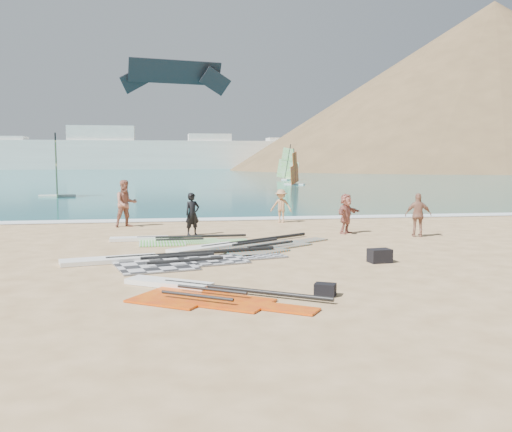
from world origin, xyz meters
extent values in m
plane|color=tan|center=(0.00, 0.00, 0.00)|extent=(300.00, 300.00, 0.00)
cube|color=#0E5862|center=(0.00, 132.00, 0.00)|extent=(300.00, 240.00, 0.06)
cube|color=white|center=(0.00, 12.30, 0.00)|extent=(300.00, 1.20, 0.04)
cube|color=white|center=(-20.00, 150.00, 4.03)|extent=(160.00, 8.00, 8.00)
cube|color=white|center=(-45.00, 150.00, 4.53)|extent=(10.00, 7.00, 9.00)
cube|color=white|center=(-20.00, 150.00, 6.03)|extent=(18.00, 7.00, 12.00)
cube|color=white|center=(10.00, 150.00, 5.03)|extent=(12.00, 7.00, 10.00)
cube|color=white|center=(35.00, 150.00, 4.53)|extent=(16.00, 7.00, 9.00)
cube|color=white|center=(55.00, 150.00, 5.53)|extent=(10.00, 7.00, 11.00)
cone|color=brown|center=(85.00, 130.00, 0.00)|extent=(143.00, 143.00, 45.00)
cube|color=black|center=(-3.89, 0.86, 0.02)|extent=(2.50, 2.67, 0.04)
cube|color=black|center=(-2.15, 1.29, 0.02)|extent=(1.88, 1.80, 0.04)
cube|color=black|center=(-0.73, 1.64, 0.02)|extent=(1.47, 0.98, 0.04)
cylinder|color=black|center=(-2.72, 2.20, 0.10)|extent=(5.05, 1.36, 0.12)
cylinder|color=black|center=(-3.22, 1.43, 0.16)|extent=(2.10, 0.60, 0.09)
cylinder|color=black|center=(-3.04, 0.67, 0.16)|extent=(2.10, 0.60, 0.09)
cube|color=white|center=(-5.12, 1.60, 0.06)|extent=(2.79, 1.36, 0.12)
cube|color=green|center=(-3.67, 5.09, 0.02)|extent=(1.59, 1.75, 0.04)
cube|color=green|center=(-2.30, 5.13, 0.02)|extent=(1.23, 1.15, 0.04)
cube|color=green|center=(-1.19, 5.16, 0.02)|extent=(1.04, 0.54, 0.04)
cylinder|color=black|center=(-2.58, 5.89, 0.10)|extent=(3.94, 0.21, 0.09)
cylinder|color=black|center=(-3.08, 5.41, 0.16)|extent=(1.63, 0.11, 0.07)
cylinder|color=black|center=(-3.07, 4.81, 0.16)|extent=(1.63, 0.11, 0.07)
cube|color=white|center=(-4.47, 5.84, 0.06)|extent=(2.07, 0.61, 0.12)
cube|color=orange|center=(-1.03, 3.04, 0.02)|extent=(2.73, 2.79, 0.04)
cube|color=orange|center=(0.37, 3.97, 0.02)|extent=(1.98, 1.95, 0.04)
cube|color=orange|center=(1.50, 4.73, 0.02)|extent=(1.39, 1.22, 0.04)
cylinder|color=black|center=(-0.42, 4.58, 0.10)|extent=(4.07, 2.77, 0.12)
cylinder|color=black|center=(-0.62, 3.75, 0.16)|extent=(1.70, 1.18, 0.08)
cylinder|color=black|center=(-0.21, 3.14, 0.16)|extent=(1.70, 1.18, 0.08)
cube|color=white|center=(-2.33, 3.30, 0.06)|extent=(2.47, 1.96, 0.12)
cube|color=red|center=(-3.32, -2.82, 0.02)|extent=(2.27, 2.32, 0.04)
cube|color=red|center=(-2.17, -3.60, 0.02)|extent=(1.64, 1.62, 0.04)
cube|color=red|center=(-1.23, -4.24, 0.02)|extent=(1.16, 1.02, 0.04)
cylinder|color=black|center=(-1.94, -2.81, 0.10)|extent=(3.36, 2.33, 0.10)
cylinder|color=black|center=(-2.64, -2.91, 0.16)|extent=(1.40, 0.99, 0.07)
cylinder|color=black|center=(-2.98, -3.42, 0.16)|extent=(1.40, 0.99, 0.07)
cube|color=white|center=(-3.52, -1.73, 0.06)|extent=(2.04, 1.64, 0.12)
cube|color=black|center=(2.36, 0.34, 0.19)|extent=(0.64, 0.49, 0.38)
cube|color=black|center=(-0.25, -3.19, 0.13)|extent=(0.53, 0.47, 0.26)
imported|color=black|center=(-2.52, 6.99, 0.81)|extent=(0.70, 0.60, 1.62)
imported|color=#A76853|center=(-5.18, 10.15, 1.00)|extent=(1.18, 1.05, 2.01)
imported|color=tan|center=(1.72, 10.71, 0.76)|extent=(1.13, 0.91, 1.53)
imported|color=#9E6A53|center=(5.78, 5.19, 0.82)|extent=(1.03, 0.67, 1.63)
imported|color=#AF6556|center=(3.42, 6.53, 0.78)|extent=(1.38, 1.32, 1.56)
cube|color=white|center=(-11.51, 30.40, 0.11)|extent=(2.78, 1.22, 0.16)
cube|color=orange|center=(-11.51, 30.40, 1.42)|extent=(0.61, 3.26, 2.93)
cube|color=orange|center=(-11.51, 30.40, 3.44)|extent=(0.37, 1.84, 2.04)
cylinder|color=black|center=(-11.51, 30.40, 2.54)|extent=(0.27, 0.93, 4.66)
cube|color=white|center=(11.05, 47.73, 0.10)|extent=(2.26, 1.77, 0.13)
cube|color=red|center=(11.05, 47.73, 1.20)|extent=(1.54, 2.37, 2.47)
cube|color=red|center=(11.05, 47.73, 2.89)|extent=(0.89, 1.35, 1.71)
cylinder|color=black|center=(11.05, 47.73, 2.14)|extent=(0.50, 0.71, 3.91)
cube|color=white|center=(13.51, 62.32, 0.11)|extent=(2.17, 2.71, 0.16)
cube|color=#49B81C|center=(13.51, 62.32, 1.44)|extent=(2.82, 1.90, 2.97)
cube|color=#49B81C|center=(13.51, 62.32, 3.48)|extent=(1.60, 1.09, 2.07)
cylinder|color=black|center=(13.51, 62.32, 2.57)|extent=(0.85, 0.62, 4.72)
cube|color=black|center=(-2.39, 34.08, 10.12)|extent=(7.79, 2.52, 1.87)
cube|color=black|center=(-5.64, 33.41, 9.42)|extent=(2.49, 1.30, 2.38)
cube|color=black|center=(0.87, 34.75, 9.42)|extent=(2.70, 1.03, 2.38)
camera|label=1|loc=(-3.64, -14.68, 2.89)|focal=40.00mm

